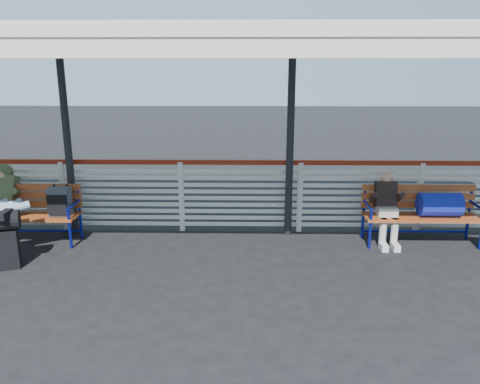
{
  "coord_description": "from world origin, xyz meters",
  "views": [
    {
      "loc": [
        1.14,
        -5.71,
        2.69
      ],
      "look_at": [
        1.01,
        1.0,
        0.93
      ],
      "focal_mm": 35.0,
      "sensor_mm": 36.0,
      "label": 1
    }
  ],
  "objects_px": {
    "companion_person": "(387,207)",
    "traveler_man": "(0,205)",
    "luggage_stack": "(2,237)",
    "bench_right": "(431,207)",
    "bench_left": "(34,206)"
  },
  "relations": [
    {
      "from": "luggage_stack",
      "to": "companion_person",
      "type": "distance_m",
      "value": 5.67
    },
    {
      "from": "luggage_stack",
      "to": "bench_right",
      "type": "distance_m",
      "value": 6.35
    },
    {
      "from": "bench_right",
      "to": "luggage_stack",
      "type": "bearing_deg",
      "value": -170.24
    },
    {
      "from": "luggage_stack",
      "to": "traveler_man",
      "type": "height_order",
      "value": "traveler_man"
    },
    {
      "from": "companion_person",
      "to": "traveler_man",
      "type": "bearing_deg",
      "value": -176.23
    },
    {
      "from": "bench_left",
      "to": "bench_right",
      "type": "height_order",
      "value": "bench_left"
    },
    {
      "from": "luggage_stack",
      "to": "traveler_man",
      "type": "relative_size",
      "value": 0.51
    },
    {
      "from": "bench_left",
      "to": "bench_right",
      "type": "bearing_deg",
      "value": 0.41
    },
    {
      "from": "bench_left",
      "to": "traveler_man",
      "type": "relative_size",
      "value": 1.1
    },
    {
      "from": "luggage_stack",
      "to": "bench_left",
      "type": "height_order",
      "value": "bench_left"
    },
    {
      "from": "traveler_man",
      "to": "luggage_stack",
      "type": "bearing_deg",
      "value": -63.3
    },
    {
      "from": "bench_right",
      "to": "companion_person",
      "type": "bearing_deg",
      "value": -179.94
    },
    {
      "from": "bench_left",
      "to": "luggage_stack",
      "type": "bearing_deg",
      "value": -89.81
    },
    {
      "from": "bench_left",
      "to": "companion_person",
      "type": "xyz_separation_m",
      "value": [
        5.57,
        0.04,
        0.0
      ]
    },
    {
      "from": "bench_left",
      "to": "companion_person",
      "type": "bearing_deg",
      "value": 0.45
    }
  ]
}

